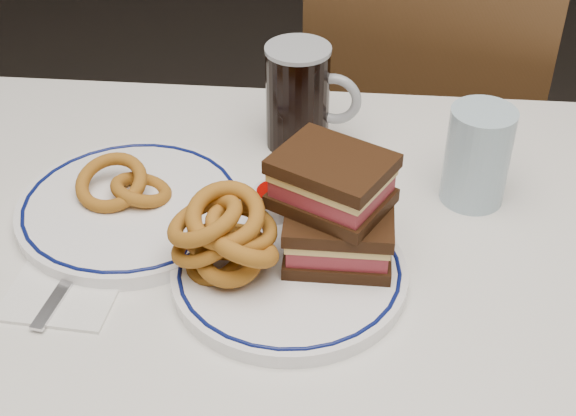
# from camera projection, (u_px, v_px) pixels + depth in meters

# --- Properties ---
(dining_table) EXTENTS (1.27, 0.87, 0.75)m
(dining_table) POSITION_uv_depth(u_px,v_px,m) (294.00, 346.00, 0.95)
(dining_table) COLOR silver
(dining_table) RESTS_ON floor
(chair_far) EXTENTS (0.52, 0.52, 0.92)m
(chair_far) POSITION_uv_depth(u_px,v_px,m) (424.00, 137.00, 1.59)
(chair_far) COLOR #483117
(chair_far) RESTS_ON floor
(main_plate) EXTENTS (0.26, 0.26, 0.02)m
(main_plate) POSITION_uv_depth(u_px,v_px,m) (289.00, 273.00, 0.88)
(main_plate) COLOR white
(main_plate) RESTS_ON dining_table
(reuben_sandwich) EXTENTS (0.15, 0.14, 0.12)m
(reuben_sandwich) POSITION_uv_depth(u_px,v_px,m) (335.00, 208.00, 0.86)
(reuben_sandwich) COLOR black
(reuben_sandwich) RESTS_ON main_plate
(onion_rings_main) EXTENTS (0.13, 0.12, 0.11)m
(onion_rings_main) POSITION_uv_depth(u_px,v_px,m) (224.00, 237.00, 0.85)
(onion_rings_main) COLOR brown
(onion_rings_main) RESTS_ON main_plate
(ketchup_ramekin) EXTENTS (0.05, 0.05, 0.03)m
(ketchup_ramekin) POSITION_uv_depth(u_px,v_px,m) (275.00, 200.00, 0.95)
(ketchup_ramekin) COLOR silver
(ketchup_ramekin) RESTS_ON main_plate
(beer_mug) EXTENTS (0.13, 0.09, 0.14)m
(beer_mug) POSITION_uv_depth(u_px,v_px,m) (300.00, 96.00, 1.06)
(beer_mug) COLOR black
(beer_mug) RESTS_ON dining_table
(water_glass) EXTENTS (0.08, 0.08, 0.12)m
(water_glass) POSITION_uv_depth(u_px,v_px,m) (477.00, 156.00, 0.97)
(water_glass) COLOR #9DBACA
(water_glass) RESTS_ON dining_table
(far_plate) EXTENTS (0.28, 0.28, 0.02)m
(far_plate) POSITION_uv_depth(u_px,v_px,m) (131.00, 207.00, 0.97)
(far_plate) COLOR white
(far_plate) RESTS_ON dining_table
(onion_rings_far) EXTENTS (0.12, 0.09, 0.06)m
(onion_rings_far) POSITION_uv_depth(u_px,v_px,m) (124.00, 185.00, 0.97)
(onion_rings_far) COLOR brown
(onion_rings_far) RESTS_ON far_plate
(napkin_fork) EXTENTS (0.13, 0.16, 0.01)m
(napkin_fork) POSITION_uv_depth(u_px,v_px,m) (67.00, 286.00, 0.87)
(napkin_fork) COLOR white
(napkin_fork) RESTS_ON dining_table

